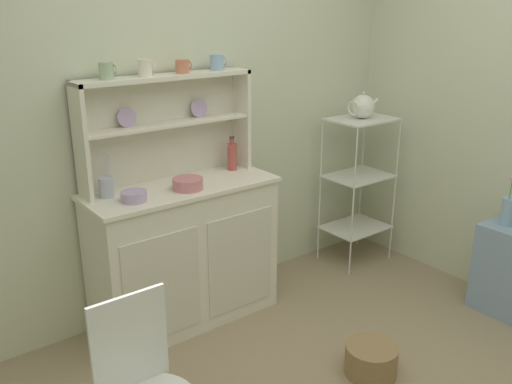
{
  "coord_description": "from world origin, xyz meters",
  "views": [
    {
      "loc": [
        -1.69,
        -1.27,
        1.86
      ],
      "look_at": [
        0.14,
        1.12,
        0.82
      ],
      "focal_mm": 38.63,
      "sensor_mm": 36.0,
      "label": 1
    }
  ],
  "objects_px": {
    "jam_bottle": "(232,156)",
    "porcelain_teapot": "(363,107)",
    "cup_sage_0": "(106,71)",
    "bowl_mixing_large": "(134,196)",
    "hutch_cabinet": "(185,253)",
    "bakers_rack": "(359,174)",
    "utensil_jar": "(106,187)",
    "flower_vase": "(509,209)",
    "hutch_shelf_unit": "(164,119)",
    "floor_basket": "(371,360)",
    "wire_chair": "(141,382)"
  },
  "relations": [
    {
      "from": "hutch_shelf_unit",
      "to": "bakers_rack",
      "type": "xyz_separation_m",
      "value": [
        1.45,
        -0.21,
        -0.55
      ]
    },
    {
      "from": "porcelain_teapot",
      "to": "flower_vase",
      "type": "relative_size",
      "value": 0.81
    },
    {
      "from": "cup_sage_0",
      "to": "porcelain_teapot",
      "type": "distance_m",
      "value": 1.83
    },
    {
      "from": "hutch_cabinet",
      "to": "floor_basket",
      "type": "xyz_separation_m",
      "value": [
        0.49,
        -1.06,
        -0.36
      ]
    },
    {
      "from": "cup_sage_0",
      "to": "flower_vase",
      "type": "xyz_separation_m",
      "value": [
        1.99,
        -1.21,
        -0.86
      ]
    },
    {
      "from": "floor_basket",
      "to": "bowl_mixing_large",
      "type": "xyz_separation_m",
      "value": [
        -0.82,
        0.99,
        0.81
      ]
    },
    {
      "from": "wire_chair",
      "to": "hutch_shelf_unit",
      "type": "bearing_deg",
      "value": 54.66
    },
    {
      "from": "bakers_rack",
      "to": "jam_bottle",
      "type": "height_order",
      "value": "bakers_rack"
    },
    {
      "from": "bakers_rack",
      "to": "cup_sage_0",
      "type": "xyz_separation_m",
      "value": [
        -1.79,
        0.17,
        0.85
      ]
    },
    {
      "from": "hutch_cabinet",
      "to": "bakers_rack",
      "type": "bearing_deg",
      "value": -1.79
    },
    {
      "from": "jam_bottle",
      "to": "flower_vase",
      "type": "bearing_deg",
      "value": -43.76
    },
    {
      "from": "wire_chair",
      "to": "jam_bottle",
      "type": "distance_m",
      "value": 1.69
    },
    {
      "from": "floor_basket",
      "to": "cup_sage_0",
      "type": "distance_m",
      "value": 2.05
    },
    {
      "from": "bakers_rack",
      "to": "jam_bottle",
      "type": "xyz_separation_m",
      "value": [
        -1.03,
        0.13,
        0.28
      ]
    },
    {
      "from": "hutch_cabinet",
      "to": "bakers_rack",
      "type": "distance_m",
      "value": 1.47
    },
    {
      "from": "jam_bottle",
      "to": "flower_vase",
      "type": "distance_m",
      "value": 1.73
    },
    {
      "from": "flower_vase",
      "to": "cup_sage_0",
      "type": "bearing_deg",
      "value": 148.6
    },
    {
      "from": "wire_chair",
      "to": "bowl_mixing_large",
      "type": "height_order",
      "value": "bowl_mixing_large"
    },
    {
      "from": "floor_basket",
      "to": "porcelain_teapot",
      "type": "distance_m",
      "value": 1.77
    },
    {
      "from": "hutch_cabinet",
      "to": "hutch_shelf_unit",
      "type": "distance_m",
      "value": 0.8
    },
    {
      "from": "hutch_shelf_unit",
      "to": "porcelain_teapot",
      "type": "height_order",
      "value": "hutch_shelf_unit"
    },
    {
      "from": "wire_chair",
      "to": "jam_bottle",
      "type": "relative_size",
      "value": 3.97
    },
    {
      "from": "floor_basket",
      "to": "jam_bottle",
      "type": "distance_m",
      "value": 1.45
    },
    {
      "from": "wire_chair",
      "to": "flower_vase",
      "type": "xyz_separation_m",
      "value": [
        2.43,
        -0.07,
        0.16
      ]
    },
    {
      "from": "flower_vase",
      "to": "hutch_shelf_unit",
      "type": "bearing_deg",
      "value": 142.71
    },
    {
      "from": "wire_chair",
      "to": "floor_basket",
      "type": "relative_size",
      "value": 3.09
    },
    {
      "from": "hutch_shelf_unit",
      "to": "cup_sage_0",
      "type": "bearing_deg",
      "value": -173.18
    },
    {
      "from": "bowl_mixing_large",
      "to": "jam_bottle",
      "type": "distance_m",
      "value": 0.77
    },
    {
      "from": "flower_vase",
      "to": "floor_basket",
      "type": "bearing_deg",
      "value": 178.62
    },
    {
      "from": "wire_chair",
      "to": "bowl_mixing_large",
      "type": "relative_size",
      "value": 6.18
    },
    {
      "from": "hutch_shelf_unit",
      "to": "bakers_rack",
      "type": "distance_m",
      "value": 1.57
    },
    {
      "from": "cup_sage_0",
      "to": "bowl_mixing_large",
      "type": "bearing_deg",
      "value": -86.67
    },
    {
      "from": "hutch_shelf_unit",
      "to": "flower_vase",
      "type": "height_order",
      "value": "hutch_shelf_unit"
    },
    {
      "from": "floor_basket",
      "to": "utensil_jar",
      "type": "relative_size",
      "value": 1.1
    },
    {
      "from": "hutch_shelf_unit",
      "to": "utensil_jar",
      "type": "relative_size",
      "value": 4.22
    },
    {
      "from": "utensil_jar",
      "to": "hutch_cabinet",
      "type": "bearing_deg",
      "value": -10.62
    },
    {
      "from": "wire_chair",
      "to": "flower_vase",
      "type": "relative_size",
      "value": 2.68
    },
    {
      "from": "hutch_cabinet",
      "to": "utensil_jar",
      "type": "height_order",
      "value": "utensil_jar"
    },
    {
      "from": "jam_bottle",
      "to": "utensil_jar",
      "type": "relative_size",
      "value": 0.86
    },
    {
      "from": "floor_basket",
      "to": "porcelain_teapot",
      "type": "bearing_deg",
      "value": 46.72
    },
    {
      "from": "bakers_rack",
      "to": "jam_bottle",
      "type": "distance_m",
      "value": 1.08
    },
    {
      "from": "hutch_cabinet",
      "to": "utensil_jar",
      "type": "distance_m",
      "value": 0.64
    },
    {
      "from": "jam_bottle",
      "to": "porcelain_teapot",
      "type": "bearing_deg",
      "value": -7.28
    },
    {
      "from": "bakers_rack",
      "to": "utensil_jar",
      "type": "distance_m",
      "value": 1.89
    },
    {
      "from": "bakers_rack",
      "to": "bowl_mixing_large",
      "type": "relative_size",
      "value": 7.93
    },
    {
      "from": "flower_vase",
      "to": "jam_bottle",
      "type": "bearing_deg",
      "value": 136.24
    },
    {
      "from": "jam_bottle",
      "to": "flower_vase",
      "type": "xyz_separation_m",
      "value": [
        1.23,
        -1.18,
        -0.28
      ]
    },
    {
      "from": "cup_sage_0",
      "to": "porcelain_teapot",
      "type": "height_order",
      "value": "cup_sage_0"
    },
    {
      "from": "bowl_mixing_large",
      "to": "bakers_rack",
      "type": "bearing_deg",
      "value": 0.9
    },
    {
      "from": "cup_sage_0",
      "to": "jam_bottle",
      "type": "height_order",
      "value": "cup_sage_0"
    }
  ]
}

